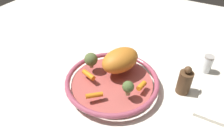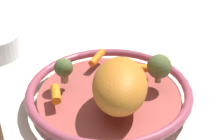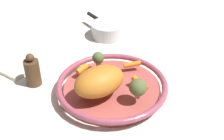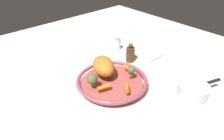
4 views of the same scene
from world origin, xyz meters
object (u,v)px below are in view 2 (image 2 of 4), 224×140
(broccoli_floret_small, at_px, (64,68))
(baby_carrot_near_rim, at_px, (139,68))
(serving_bowl, at_px, (109,93))
(roast_chicken_piece, at_px, (120,85))
(broccoli_floret_large, at_px, (159,67))
(baby_carrot_left, at_px, (56,94))
(baby_carrot_back, at_px, (97,58))

(broccoli_floret_small, bearing_deg, baby_carrot_near_rim, -3.74)
(serving_bowl, bearing_deg, roast_chicken_piece, -89.42)
(baby_carrot_near_rim, height_order, broccoli_floret_large, broccoli_floret_large)
(serving_bowl, height_order, baby_carrot_left, baby_carrot_left)
(serving_bowl, relative_size, baby_carrot_left, 8.18)
(baby_carrot_near_rim, bearing_deg, baby_carrot_left, -168.10)
(serving_bowl, bearing_deg, broccoli_floret_large, -10.75)
(baby_carrot_near_rim, relative_size, broccoli_floret_small, 1.12)
(serving_bowl, distance_m, baby_carrot_near_rim, 0.09)
(baby_carrot_left, bearing_deg, baby_carrot_near_rim, 11.90)
(baby_carrot_back, height_order, broccoli_floret_small, broccoli_floret_small)
(baby_carrot_left, bearing_deg, broccoli_floret_large, -3.23)
(baby_carrot_left, relative_size, broccoli_floret_small, 0.77)
(roast_chicken_piece, bearing_deg, baby_carrot_near_rim, 50.53)
(baby_carrot_left, height_order, broccoli_floret_large, broccoli_floret_large)
(roast_chicken_piece, xyz_separation_m, baby_carrot_back, (0.01, 0.18, -0.04))
(baby_carrot_back, bearing_deg, serving_bowl, -93.39)
(baby_carrot_near_rim, distance_m, broccoli_floret_small, 0.17)
(broccoli_floret_large, bearing_deg, baby_carrot_left, 176.77)
(serving_bowl, height_order, roast_chicken_piece, roast_chicken_piece)
(serving_bowl, xyz_separation_m, baby_carrot_near_rim, (0.08, 0.03, 0.03))
(baby_carrot_left, xyz_separation_m, broccoli_floret_small, (0.03, 0.05, 0.02))
(roast_chicken_piece, relative_size, baby_carrot_left, 3.64)
(baby_carrot_back, distance_m, baby_carrot_left, 0.17)
(roast_chicken_piece, bearing_deg, broccoli_floret_large, 23.38)
(baby_carrot_left, bearing_deg, serving_bowl, 3.74)
(baby_carrot_back, relative_size, broccoli_floret_large, 0.91)
(roast_chicken_piece, bearing_deg, baby_carrot_back, 88.07)
(baby_carrot_back, height_order, baby_carrot_left, baby_carrot_left)
(baby_carrot_back, bearing_deg, broccoli_floret_small, -144.52)
(baby_carrot_near_rim, distance_m, baby_carrot_back, 0.11)
(roast_chicken_piece, height_order, baby_carrot_left, roast_chicken_piece)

